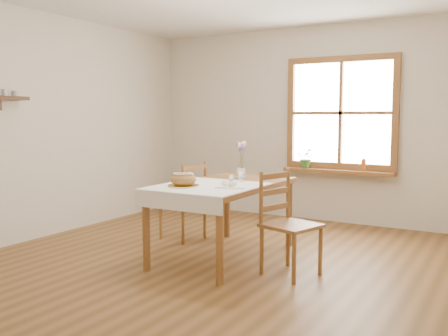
# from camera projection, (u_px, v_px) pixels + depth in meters

# --- Properties ---
(ground) EXTENTS (5.00, 5.00, 0.00)m
(ground) POSITION_uv_depth(u_px,v_px,m) (208.00, 264.00, 4.77)
(ground) COLOR brown
(ground) RESTS_ON ground
(room_walls) EXTENTS (4.60, 5.10, 2.65)m
(room_walls) POSITION_uv_depth(u_px,v_px,m) (208.00, 84.00, 4.59)
(room_walls) COLOR beige
(room_walls) RESTS_ON ground
(window) EXTENTS (1.46, 0.08, 1.46)m
(window) POSITION_uv_depth(u_px,v_px,m) (341.00, 113.00, 6.48)
(window) COLOR #9B5A30
(window) RESTS_ON ground
(window_sill) EXTENTS (1.46, 0.20, 0.05)m
(window_sill) POSITION_uv_depth(u_px,v_px,m) (338.00, 171.00, 6.51)
(window_sill) COLOR #9B5A30
(window_sill) RESTS_ON ground
(wall_shelf) EXTENTS (0.16, 0.60, 0.24)m
(wall_shelf) POSITION_uv_depth(u_px,v_px,m) (1.00, 97.00, 5.17)
(wall_shelf) COLOR #4F2B19
(wall_shelf) RESTS_ON ground
(dining_table) EXTENTS (0.90, 1.60, 0.75)m
(dining_table) POSITION_uv_depth(u_px,v_px,m) (224.00, 191.00, 4.95)
(dining_table) COLOR #9B5A30
(dining_table) RESTS_ON ground
(table_linen) EXTENTS (0.91, 0.99, 0.01)m
(table_linen) POSITION_uv_depth(u_px,v_px,m) (208.00, 186.00, 4.68)
(table_linen) COLOR white
(table_linen) RESTS_ON dining_table
(chair_left) EXTENTS (0.50, 0.48, 0.89)m
(chair_left) POSITION_uv_depth(u_px,v_px,m) (183.00, 201.00, 5.71)
(chair_left) COLOR #9B5A30
(chair_left) RESTS_ON ground
(chair_right) EXTENTS (0.56, 0.54, 0.92)m
(chair_right) POSITION_uv_depth(u_px,v_px,m) (291.00, 224.00, 4.41)
(chair_right) COLOR #9B5A30
(chair_right) RESTS_ON ground
(bread_plate) EXTENTS (0.35, 0.35, 0.02)m
(bread_plate) POSITION_uv_depth(u_px,v_px,m) (183.00, 186.00, 4.62)
(bread_plate) COLOR white
(bread_plate) RESTS_ON table_linen
(bread_loaf) EXTENTS (0.24, 0.24, 0.13)m
(bread_loaf) POSITION_uv_depth(u_px,v_px,m) (183.00, 178.00, 4.61)
(bread_loaf) COLOR #B2823F
(bread_loaf) RESTS_ON bread_plate
(egg_napkin) EXTENTS (0.33, 0.31, 0.01)m
(egg_napkin) POSITION_uv_depth(u_px,v_px,m) (231.00, 186.00, 4.60)
(egg_napkin) COLOR white
(egg_napkin) RESTS_ON table_linen
(eggs) EXTENTS (0.26, 0.25, 0.05)m
(eggs) POSITION_uv_depth(u_px,v_px,m) (231.00, 183.00, 4.60)
(eggs) COLOR white
(eggs) RESTS_ON egg_napkin
(salt_shaker) EXTENTS (0.05, 0.05, 0.08)m
(salt_shaker) POSITION_uv_depth(u_px,v_px,m) (231.00, 179.00, 4.83)
(salt_shaker) COLOR white
(salt_shaker) RESTS_ON table_linen
(pepper_shaker) EXTENTS (0.06, 0.06, 0.10)m
(pepper_shaker) POSITION_uv_depth(u_px,v_px,m) (241.00, 177.00, 4.92)
(pepper_shaker) COLOR white
(pepper_shaker) RESTS_ON table_linen
(flower_vase) EXTENTS (0.10, 0.10, 0.10)m
(flower_vase) POSITION_uv_depth(u_px,v_px,m) (241.00, 174.00, 5.33)
(flower_vase) COLOR white
(flower_vase) RESTS_ON dining_table
(lavender_bouquet) EXTENTS (0.15, 0.15, 0.29)m
(lavender_bouquet) POSITION_uv_depth(u_px,v_px,m) (241.00, 156.00, 5.31)
(lavender_bouquet) COLOR #7B5AA0
(lavender_bouquet) RESTS_ON flower_vase
(potted_plant) EXTENTS (0.24, 0.27, 0.21)m
(potted_plant) POSITION_uv_depth(u_px,v_px,m) (306.00, 160.00, 6.71)
(potted_plant) COLOR #447A30
(potted_plant) RESTS_ON window_sill
(amber_bottle) EXTENTS (0.07, 0.07, 0.16)m
(amber_bottle) POSITION_uv_depth(u_px,v_px,m) (364.00, 165.00, 6.33)
(amber_bottle) COLOR #A9571F
(amber_bottle) RESTS_ON window_sill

